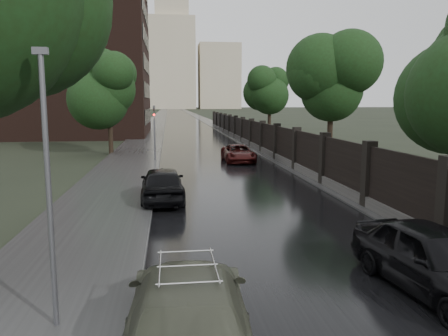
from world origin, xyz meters
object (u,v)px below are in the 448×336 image
at_px(hatchback_left, 162,184).
at_px(car_right_far, 238,153).
at_px(tree_right_b, 331,91).
at_px(lamp_post, 49,190).
at_px(volga_sedan, 188,311).
at_px(car_right_near, 434,259).
at_px(traffic_light, 154,128).
at_px(tree_right_c, 270,96).
at_px(tree_left_far, 109,89).

xyz_separation_m(hatchback_left, car_right_far, (5.20, 12.05, -0.14)).
distance_m(tree_right_b, lamp_post, 24.33).
relative_size(volga_sedan, car_right_near, 1.13).
bearing_deg(traffic_light, tree_right_b, -14.24).
relative_size(lamp_post, car_right_near, 1.13).
distance_m(tree_right_c, lamp_post, 40.67).
relative_size(tree_right_c, car_right_near, 1.54).
bearing_deg(tree_right_c, tree_left_far, -147.17).
bearing_deg(tree_right_c, tree_right_b, -90.00).
distance_m(tree_left_far, volga_sedan, 30.20).
relative_size(tree_right_b, traffic_light, 1.75).
xyz_separation_m(lamp_post, traffic_light, (1.10, 23.49, -0.27)).
relative_size(volga_sedan, hatchback_left, 1.14).
xyz_separation_m(lamp_post, car_right_far, (7.00, 22.68, -2.05)).
xyz_separation_m(lamp_post, hatchback_left, (1.80, 10.63, -1.90)).
relative_size(tree_left_far, traffic_light, 1.85).
height_order(tree_right_c, volga_sedan, tree_right_c).
xyz_separation_m(tree_left_far, hatchback_left, (4.40, -17.87, -4.48)).
height_order(hatchback_left, car_right_near, car_right_near).
relative_size(tree_right_b, lamp_post, 1.37).
bearing_deg(tree_left_far, traffic_light, -53.53).
xyz_separation_m(tree_left_far, lamp_post, (2.60, -28.50, -2.57)).
relative_size(lamp_post, car_right_far, 1.14).
bearing_deg(hatchback_left, car_right_near, 119.74).
bearing_deg(hatchback_left, volga_sedan, 91.00).
xyz_separation_m(tree_right_b, traffic_light, (-11.80, 2.99, -2.55)).
relative_size(tree_left_far, lamp_post, 1.45).
relative_size(car_right_near, car_right_far, 1.01).
distance_m(hatchback_left, car_right_near, 11.61).
relative_size(tree_left_far, car_right_near, 1.63).
height_order(tree_right_c, car_right_near, tree_right_c).
bearing_deg(hatchback_left, tree_left_far, -78.00).
relative_size(tree_right_b, hatchback_left, 1.56).
height_order(traffic_light, car_right_near, traffic_light).
distance_m(tree_right_c, traffic_light, 19.26).
xyz_separation_m(lamp_post, car_right_near, (7.88, 0.74, -1.90)).
distance_m(tree_left_far, car_right_near, 30.01).
relative_size(tree_right_c, traffic_light, 1.75).
bearing_deg(tree_right_c, car_right_far, -110.46).
relative_size(volga_sedan, car_right_far, 1.14).
relative_size(traffic_light, car_right_far, 0.89).
bearing_deg(traffic_light, tree_right_c, 51.82).
bearing_deg(car_right_far, volga_sedan, -101.68).
xyz_separation_m(tree_right_b, car_right_near, (-5.02, -19.76, -4.18)).
height_order(tree_right_b, hatchback_left, tree_right_b).
relative_size(hatchback_left, car_right_near, 0.99).
bearing_deg(traffic_light, lamp_post, -92.68).
distance_m(tree_left_far, hatchback_left, 18.94).
relative_size(lamp_post, traffic_light, 1.28).
xyz_separation_m(tree_left_far, tree_right_c, (15.50, 10.00, -0.29)).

